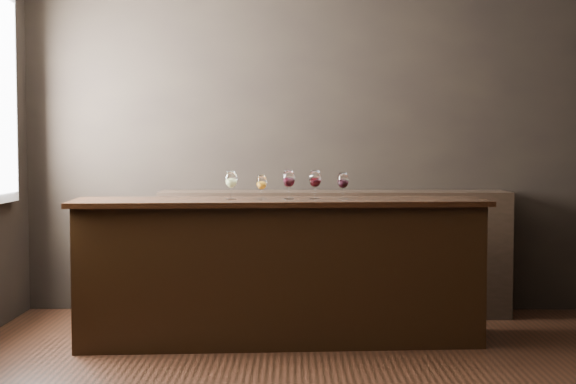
{
  "coord_description": "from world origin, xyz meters",
  "views": [
    {
      "loc": [
        -0.28,
        -4.45,
        1.38
      ],
      "look_at": [
        -0.31,
        1.13,
        1.06
      ],
      "focal_mm": 50.0,
      "sensor_mm": 36.0,
      "label": 1
    }
  ],
  "objects_px": {
    "glass_white": "(231,180)",
    "glass_red_a": "(289,179)",
    "bar_counter": "(280,273)",
    "glass_amber": "(262,183)",
    "glass_red_b": "(315,179)",
    "back_bar_shelf": "(334,253)",
    "glass_red_c": "(343,181)"
  },
  "relations": [
    {
      "from": "back_bar_shelf",
      "to": "glass_red_b",
      "type": "bearing_deg",
      "value": -101.56
    },
    {
      "from": "glass_red_b",
      "to": "bar_counter",
      "type": "bearing_deg",
      "value": -172.31
    },
    {
      "from": "glass_white",
      "to": "glass_red_c",
      "type": "height_order",
      "value": "glass_white"
    },
    {
      "from": "bar_counter",
      "to": "back_bar_shelf",
      "type": "height_order",
      "value": "back_bar_shelf"
    },
    {
      "from": "glass_red_a",
      "to": "glass_red_c",
      "type": "xyz_separation_m",
      "value": [
        0.38,
        0.01,
        -0.01
      ]
    },
    {
      "from": "glass_white",
      "to": "glass_red_a",
      "type": "relative_size",
      "value": 0.97
    },
    {
      "from": "back_bar_shelf",
      "to": "glass_red_c",
      "type": "xyz_separation_m",
      "value": [
        0.02,
        -0.88,
        0.63
      ]
    },
    {
      "from": "glass_amber",
      "to": "glass_red_c",
      "type": "xyz_separation_m",
      "value": [
        0.57,
        0.05,
        0.01
      ]
    },
    {
      "from": "back_bar_shelf",
      "to": "glass_white",
      "type": "distance_m",
      "value": 1.35
    },
    {
      "from": "glass_red_b",
      "to": "glass_red_c",
      "type": "bearing_deg",
      "value": -3.24
    },
    {
      "from": "glass_white",
      "to": "glass_red_a",
      "type": "bearing_deg",
      "value": 4.11
    },
    {
      "from": "glass_amber",
      "to": "bar_counter",
      "type": "bearing_deg",
      "value": 11.74
    },
    {
      "from": "back_bar_shelf",
      "to": "glass_red_b",
      "type": "height_order",
      "value": "glass_red_b"
    },
    {
      "from": "glass_red_a",
      "to": "glass_red_b",
      "type": "height_order",
      "value": "glass_red_a"
    },
    {
      "from": "glass_amber",
      "to": "glass_red_a",
      "type": "distance_m",
      "value": 0.19
    },
    {
      "from": "glass_amber",
      "to": "glass_white",
      "type": "bearing_deg",
      "value": 177.3
    },
    {
      "from": "bar_counter",
      "to": "glass_red_c",
      "type": "bearing_deg",
      "value": -0.96
    },
    {
      "from": "bar_counter",
      "to": "glass_white",
      "type": "bearing_deg",
      "value": 178.88
    },
    {
      "from": "glass_white",
      "to": "glass_amber",
      "type": "height_order",
      "value": "glass_white"
    },
    {
      "from": "glass_red_b",
      "to": "glass_red_c",
      "type": "relative_size",
      "value": 1.08
    },
    {
      "from": "glass_red_b",
      "to": "glass_red_a",
      "type": "bearing_deg",
      "value": -173.62
    },
    {
      "from": "glass_red_a",
      "to": "bar_counter",
      "type": "bearing_deg",
      "value": -168.53
    },
    {
      "from": "glass_red_a",
      "to": "glass_red_c",
      "type": "relative_size",
      "value": 1.1
    },
    {
      "from": "glass_red_a",
      "to": "glass_red_c",
      "type": "distance_m",
      "value": 0.38
    },
    {
      "from": "glass_white",
      "to": "bar_counter",
      "type": "bearing_deg",
      "value": 2.72
    },
    {
      "from": "glass_amber",
      "to": "glass_red_b",
      "type": "relative_size",
      "value": 0.85
    },
    {
      "from": "bar_counter",
      "to": "glass_red_a",
      "type": "height_order",
      "value": "glass_red_a"
    },
    {
      "from": "glass_amber",
      "to": "glass_red_a",
      "type": "height_order",
      "value": "glass_red_a"
    },
    {
      "from": "glass_white",
      "to": "glass_red_a",
      "type": "distance_m",
      "value": 0.4
    },
    {
      "from": "glass_red_c",
      "to": "glass_red_a",
      "type": "bearing_deg",
      "value": -178.55
    },
    {
      "from": "bar_counter",
      "to": "glass_red_c",
      "type": "xyz_separation_m",
      "value": [
        0.44,
        0.02,
        0.65
      ]
    },
    {
      "from": "glass_red_c",
      "to": "bar_counter",
      "type": "bearing_deg",
      "value": -177.11
    }
  ]
}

